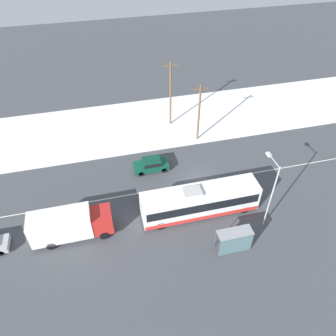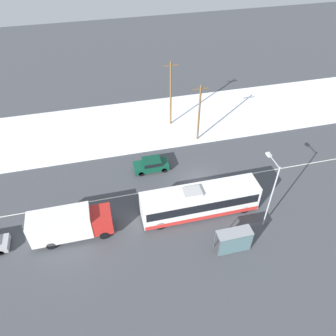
# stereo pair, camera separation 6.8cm
# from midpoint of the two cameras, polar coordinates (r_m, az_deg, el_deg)

# --- Properties ---
(ground_plane) EXTENTS (120.00, 120.00, 0.00)m
(ground_plane) POSITION_cam_midpoint_polar(r_m,az_deg,el_deg) (37.08, 5.34, -2.55)
(ground_plane) COLOR #424449
(snow_lot) EXTENTS (80.00, 12.33, 0.12)m
(snow_lot) POSITION_cam_midpoint_polar(r_m,az_deg,el_deg) (46.82, 0.39, 8.35)
(snow_lot) COLOR white
(snow_lot) RESTS_ON ground_plane
(lane_marking_center) EXTENTS (60.00, 0.12, 0.00)m
(lane_marking_center) POSITION_cam_midpoint_polar(r_m,az_deg,el_deg) (37.08, 5.34, -2.55)
(lane_marking_center) COLOR silver
(lane_marking_center) RESTS_ON ground_plane
(city_bus) EXTENTS (11.79, 2.57, 3.32)m
(city_bus) POSITION_cam_midpoint_polar(r_m,az_deg,el_deg) (32.89, 5.52, -5.78)
(city_bus) COLOR white
(city_bus) RESTS_ON ground_plane
(box_truck) EXTENTS (7.49, 2.30, 3.18)m
(box_truck) POSITION_cam_midpoint_polar(r_m,az_deg,el_deg) (32.03, -16.85, -9.35)
(box_truck) COLOR silver
(box_truck) RESTS_ON ground_plane
(sedan_car) EXTENTS (4.01, 1.80, 1.48)m
(sedan_car) POSITION_cam_midpoint_polar(r_m,az_deg,el_deg) (38.07, -3.01, 0.65)
(sedan_car) COLOR #0F4733
(sedan_car) RESTS_ON ground_plane
(pedestrian_at_stop) EXTENTS (0.60, 0.27, 1.67)m
(pedestrian_at_stop) POSITION_cam_midpoint_polar(r_m,az_deg,el_deg) (31.71, 10.82, -10.62)
(pedestrian_at_stop) COLOR #23232D
(pedestrian_at_stop) RESTS_ON ground_plane
(bus_shelter) EXTENTS (3.18, 1.20, 2.40)m
(bus_shelter) POSITION_cam_midpoint_polar(r_m,az_deg,el_deg) (30.32, 11.58, -12.13)
(bus_shelter) COLOR gray
(bus_shelter) RESTS_ON ground_plane
(streetlamp) EXTENTS (0.36, 2.35, 7.59)m
(streetlamp) POSITION_cam_midpoint_polar(r_m,az_deg,el_deg) (31.08, 17.41, -3.25)
(streetlamp) COLOR #9EA3A8
(streetlamp) RESTS_ON ground_plane
(utility_pole_roadside) EXTENTS (1.80, 0.24, 7.82)m
(utility_pole_roadside) POSITION_cam_midpoint_polar(r_m,az_deg,el_deg) (41.04, 5.37, 9.59)
(utility_pole_roadside) COLOR brown
(utility_pole_roadside) RESTS_ON ground_plane
(utility_pole_snowlot) EXTENTS (1.80, 0.24, 9.09)m
(utility_pole_snowlot) POSITION_cam_midpoint_polar(r_m,az_deg,el_deg) (43.62, 0.39, 12.82)
(utility_pole_snowlot) COLOR brown
(utility_pole_snowlot) RESTS_ON ground_plane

